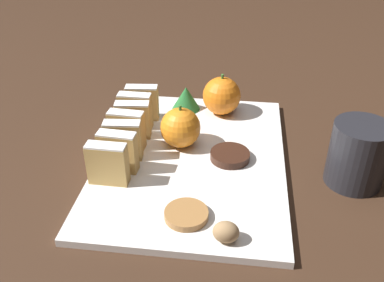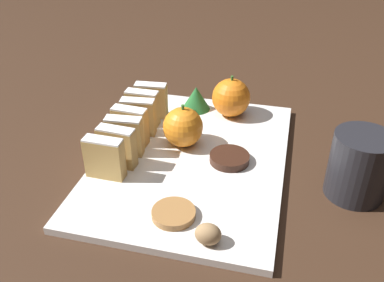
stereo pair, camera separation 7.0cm
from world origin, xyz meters
TOP-DOWN VIEW (x-y plane):
  - ground_plane at (0.00, 0.00)m, footprint 6.00×6.00m
  - serving_platter at (0.00, 0.00)m, footprint 0.31×0.43m
  - stollen_slice_front at (-0.12, -0.08)m, footprint 0.06×0.02m
  - stollen_slice_second at (-0.11, -0.05)m, footprint 0.06×0.03m
  - stollen_slice_third at (-0.11, -0.02)m, footprint 0.06×0.03m
  - stollen_slice_fourth at (-0.11, 0.02)m, footprint 0.06×0.03m
  - stollen_slice_fifth at (-0.11, 0.05)m, footprint 0.06×0.03m
  - stollen_slice_sixth at (-0.11, 0.08)m, footprint 0.06×0.02m
  - stollen_slice_back at (-0.11, 0.12)m, footprint 0.06×0.03m
  - orange_near at (0.04, 0.16)m, footprint 0.07×0.07m
  - orange_far at (-0.02, 0.03)m, footprint 0.07×0.07m
  - walnut at (0.07, -0.19)m, footprint 0.03×0.03m
  - chocolate_cookie at (0.06, 0.00)m, footprint 0.07×0.07m
  - gingerbread_cookie at (0.01, -0.15)m, footprint 0.06×0.06m
  - evergreen_sprig at (-0.03, 0.17)m, footprint 0.06×0.06m
  - coffee_mug at (0.26, -0.02)m, footprint 0.12×0.09m

SIDE VIEW (x-z plane):
  - ground_plane at x=0.00m, z-range 0.00..0.00m
  - serving_platter at x=0.00m, z-range 0.00..0.01m
  - gingerbread_cookie at x=0.01m, z-range 0.01..0.02m
  - chocolate_cookie at x=0.06m, z-range 0.01..0.02m
  - walnut at x=0.07m, z-range 0.01..0.04m
  - evergreen_sprig at x=-0.03m, z-range 0.01..0.06m
  - stollen_slice_front at x=-0.12m, z-range 0.01..0.08m
  - stollen_slice_second at x=-0.11m, z-range 0.01..0.08m
  - stollen_slice_third at x=-0.11m, z-range 0.01..0.08m
  - stollen_slice_fourth at x=-0.11m, z-range 0.01..0.08m
  - stollen_slice_fifth at x=-0.11m, z-range 0.01..0.08m
  - stollen_slice_sixth at x=-0.11m, z-range 0.01..0.08m
  - stollen_slice_back at x=-0.11m, z-range 0.01..0.08m
  - orange_far at x=-0.02m, z-range 0.01..0.09m
  - orange_near at x=0.04m, z-range 0.01..0.09m
  - coffee_mug at x=0.26m, z-range 0.00..0.10m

